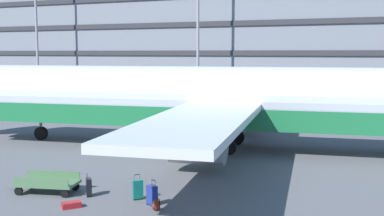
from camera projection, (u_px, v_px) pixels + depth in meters
name	position (u px, v px, depth m)	size (l,w,h in m)	color
ground_plane	(201.00, 143.00, 32.21)	(600.00, 600.00, 0.00)	#5B5B60
terminal_structure	(309.00, 39.00, 70.40)	(137.49, 18.61, 15.94)	slate
airliner	(220.00, 101.00, 30.19)	(38.69, 31.31, 11.06)	silver
light_mast_far_left	(36.00, 5.00, 70.35)	(1.80, 0.50, 22.54)	gray
light_mast_left	(198.00, 1.00, 60.55)	(1.80, 0.50, 21.56)	gray
suitcase_teal	(71.00, 205.00, 18.84)	(0.76, 0.81, 0.23)	#B21E23
suitcase_large	(138.00, 189.00, 19.88)	(0.45, 0.46, 1.04)	#147266
suitcase_silver	(89.00, 187.00, 20.34)	(0.43, 0.45, 0.96)	black
suitcase_red	(152.00, 195.00, 19.11)	(0.51, 0.44, 1.02)	navy
backpack_orange	(156.00, 205.00, 18.45)	(0.40, 0.40, 0.55)	#592619
baggage_cart	(47.00, 183.00, 20.84)	(3.37, 1.87, 0.82)	#4C724C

